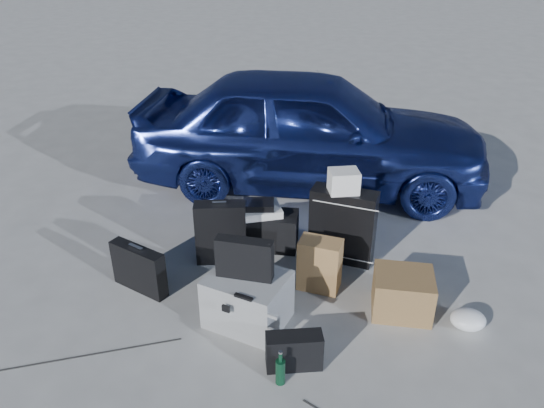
# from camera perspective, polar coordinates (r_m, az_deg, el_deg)

# --- Properties ---
(ground) EXTENTS (60.00, 60.00, 0.00)m
(ground) POSITION_cam_1_polar(r_m,az_deg,el_deg) (4.17, 0.02, -12.56)
(ground) COLOR #ACABA7
(ground) RESTS_ON ground
(car) EXTENTS (4.00, 1.87, 1.33)m
(car) POSITION_cam_1_polar(r_m,az_deg,el_deg) (5.99, 4.09, 8.04)
(car) COLOR navy
(car) RESTS_ON ground
(pelican_case) EXTENTS (0.70, 0.65, 0.41)m
(pelican_case) POSITION_cam_1_polar(r_m,az_deg,el_deg) (4.06, -2.63, -10.21)
(pelican_case) COLOR #9A9D9F
(pelican_case) RESTS_ON ground
(laptop_bag) EXTENTS (0.43, 0.17, 0.31)m
(laptop_bag) POSITION_cam_1_polar(r_m,az_deg,el_deg) (3.85, -2.97, -5.87)
(laptop_bag) COLOR black
(laptop_bag) RESTS_ON pelican_case
(briefcase) EXTENTS (0.51, 0.35, 0.40)m
(briefcase) POSITION_cam_1_polar(r_m,az_deg,el_deg) (4.51, -14.13, -6.77)
(briefcase) COLOR black
(briefcase) RESTS_ON ground
(suitcase_left) EXTENTS (0.46, 0.21, 0.58)m
(suitcase_left) POSITION_cam_1_polar(r_m,az_deg,el_deg) (4.71, -5.53, -3.09)
(suitcase_left) COLOR black
(suitcase_left) RESTS_ON ground
(suitcase_right) EXTENTS (0.61, 0.36, 0.68)m
(suitcase_right) POSITION_cam_1_polar(r_m,az_deg,el_deg) (4.73, 7.60, -2.32)
(suitcase_right) COLOR black
(suitcase_right) RESTS_ON ground
(white_carton) EXTENTS (0.27, 0.24, 0.20)m
(white_carton) POSITION_cam_1_polar(r_m,az_deg,el_deg) (4.51, 7.72, 2.44)
(white_carton) COLOR silver
(white_carton) RESTS_ON suitcase_right
(duffel_bag) EXTENTS (0.71, 0.35, 0.35)m
(duffel_bag) POSITION_cam_1_polar(r_m,az_deg,el_deg) (4.96, -1.27, -2.75)
(duffel_bag) COLOR black
(duffel_bag) RESTS_ON ground
(flat_box_white) EXTENTS (0.47, 0.41, 0.07)m
(flat_box_white) POSITION_cam_1_polar(r_m,az_deg,el_deg) (4.85, -1.51, -0.66)
(flat_box_white) COLOR silver
(flat_box_white) RESTS_ON duffel_bag
(flat_box_black) EXTENTS (0.29, 0.22, 0.06)m
(flat_box_black) POSITION_cam_1_polar(r_m,az_deg,el_deg) (4.81, -1.46, -0.07)
(flat_box_black) COLOR black
(flat_box_black) RESTS_ON flat_box_white
(kraft_bag) EXTENTS (0.38, 0.29, 0.45)m
(kraft_bag) POSITION_cam_1_polar(r_m,az_deg,el_deg) (4.40, 5.14, -6.51)
(kraft_bag) COLOR #A57A47
(kraft_bag) RESTS_ON ground
(cardboard_box) EXTENTS (0.49, 0.44, 0.34)m
(cardboard_box) POSITION_cam_1_polar(r_m,az_deg,el_deg) (4.29, 13.86, -9.30)
(cardboard_box) COLOR olive
(cardboard_box) RESTS_ON ground
(plastic_bag) EXTENTS (0.27, 0.23, 0.15)m
(plastic_bag) POSITION_cam_1_polar(r_m,az_deg,el_deg) (4.34, 20.33, -11.58)
(plastic_bag) COLOR white
(plastic_bag) RESTS_ON ground
(messenger_bag) EXTENTS (0.40, 0.20, 0.27)m
(messenger_bag) POSITION_cam_1_polar(r_m,az_deg,el_deg) (3.75, 2.39, -15.51)
(messenger_bag) COLOR black
(messenger_bag) RESTS_ON ground
(green_bottle) EXTENTS (0.08, 0.08, 0.26)m
(green_bottle) POSITION_cam_1_polar(r_m,az_deg,el_deg) (3.64, 0.91, -17.23)
(green_bottle) COLOR black
(green_bottle) RESTS_ON ground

